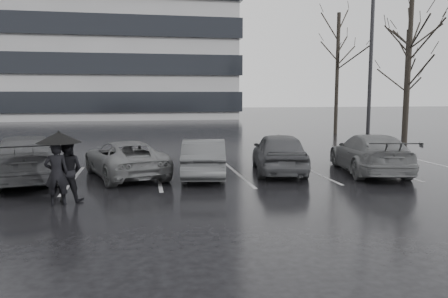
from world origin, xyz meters
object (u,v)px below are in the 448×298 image
Objects in this scene: pedestrian_right at (67,171)px; tree_ne at (406,84)px; car_east at (370,153)px; pedestrian_left at (57,174)px; lamp_post at (371,56)px; car_west_c at (26,158)px; car_west_b at (125,159)px; tree_north at (337,74)px; car_main at (279,152)px; tree_east at (408,73)px; car_west_a at (204,158)px.

pedestrian_right is 0.24× the size of tree_ne.
tree_ne is at bearing -131.49° from pedestrian_right.
car_east is 3.00× the size of pedestrian_left.
car_east is 6.98m from lamp_post.
lamp_post is (14.51, 4.38, 3.89)m from car_west_c.
pedestrian_left is (-1.55, -3.69, 0.19)m from car_west_b.
car_west_b is at bearing -100.55° from pedestrian_right.
car_west_c is 15.65m from lamp_post.
tree_north is at bearing 139.40° from tree_ne.
pedestrian_right is at bearing 50.93° from car_west_b.
car_west_b is 0.92× the size of car_east.
car_east is at bearing -117.95° from lamp_post.
car_main is 12.78m from tree_east.
pedestrian_left is at bearing -148.47° from lamp_post.
car_west_a is at bearing 18.09° from car_main.
tree_north is (-3.50, 3.00, 0.75)m from tree_ne.
tree_ne is (19.16, 14.59, 2.67)m from pedestrian_right.
lamp_post reaches higher than tree_east.
tree_north reaches higher than car_west_b.
car_west_a is 5.24m from pedestrian_left.
tree_north is at bearing -99.67° from car_east.
car_main is 8.61m from car_west_c.
pedestrian_right is 23.80m from tree_north.
tree_east is 1.14× the size of tree_ne.
car_west_a is 6.00m from car_east.
car_west_a is 2.47× the size of pedestrian_left.
tree_north is at bearing 73.48° from lamp_post.
car_main is 0.51× the size of tree_north.
tree_east is 7.08m from tree_north.
car_main is 0.43× the size of lamp_post.
car_east is at bearing 178.97° from car_main.
car_main is at bearing -121.55° from tree_north.
pedestrian_right reaches higher than pedestrian_left.
car_west_b is 12.76m from lamp_post.
car_east is at bearing 156.96° from car_west_b.
car_west_b is 2.77× the size of pedestrian_left.
car_main reaches higher than car_west_a.
tree_ne is at bearing -148.02° from pedestrian_left.
car_west_c reaches higher than car_west_a.
tree_north is (2.97, 10.00, -0.39)m from lamp_post.
tree_ne is 4.67m from tree_north.
car_east is 10.58m from pedestrian_left.
tree_ne is at bearing -133.57° from car_west_a.
car_west_c is 24.02m from tree_ne.
car_west_b is at bearing -135.18° from tree_north.
car_west_a is 2.41× the size of pedestrian_right.
pedestrian_left is at bearing 49.90° from car_west_b.
tree_north is at bearing -120.46° from pedestrian_right.
car_main is 0.84× the size of car_west_c.
car_west_b is 0.53× the size of tree_north.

